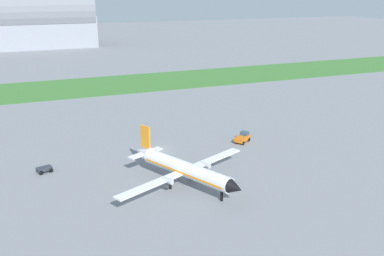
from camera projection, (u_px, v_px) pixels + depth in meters
name	position (u px, v px, depth m)	size (l,w,h in m)	color
ground_plane	(157.00, 150.00, 84.47)	(600.00, 600.00, 0.00)	gray
grass_taxiway_strip	(98.00, 86.00, 138.40)	(360.00, 28.00, 0.08)	#3D7533
airplane_foreground_turboprop	(184.00, 169.00, 68.75)	(24.32, 21.12, 7.82)	white
baggage_cart_near_gate	(44.00, 169.00, 74.42)	(2.77, 2.33, 0.90)	#2D333D
pushback_tug_midfield	(243.00, 138.00, 88.71)	(3.98, 3.55, 1.95)	orange
hangar_distant	(30.00, 18.00, 220.38)	(61.18, 29.29, 32.61)	#9399A3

